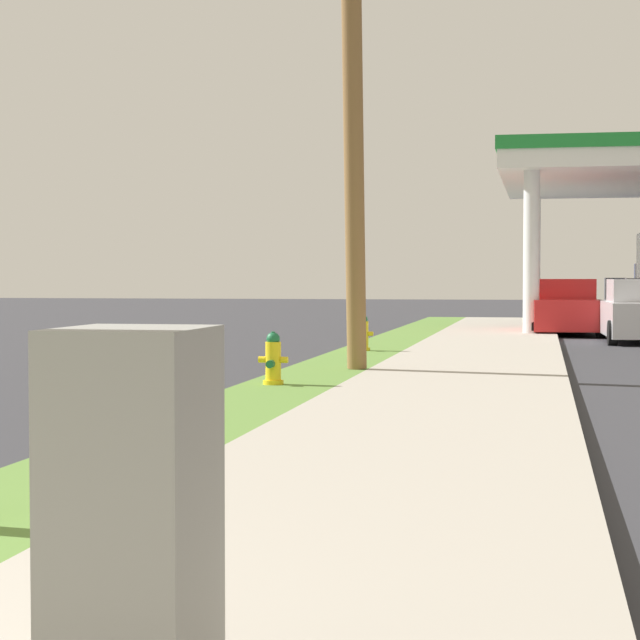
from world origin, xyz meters
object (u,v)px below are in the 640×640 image
utility_cabinet (133,523)px  utility_pole_midground (352,38)px  fire_hydrant_third (363,335)px  fire_hydrant_second (273,361)px  car_red_by_far_pump (563,309)px

utility_cabinet → utility_pole_midground: bearing=96.1°
utility_cabinet → fire_hydrant_third: bearing=96.3°
fire_hydrant_third → utility_pole_midground: (0.64, -5.35, 4.95)m
fire_hydrant_second → car_red_by_far_pump: bearing=76.3°
utility_pole_midground → utility_cabinet: (1.52, -14.14, -4.65)m
fire_hydrant_third → car_red_by_far_pump: size_ratio=0.16×
fire_hydrant_second → utility_pole_midground: size_ratio=0.07×
fire_hydrant_third → utility_pole_midground: 7.31m
utility_pole_midground → utility_cabinet: size_ratio=7.80×
fire_hydrant_third → car_red_by_far_pump: bearing=67.3°
utility_pole_midground → car_red_by_far_pump: utility_pole_midground is taller
fire_hydrant_third → utility_cabinet: size_ratio=0.56×
fire_hydrant_third → utility_cabinet: bearing=-83.7°
utility_pole_midground → car_red_by_far_pump: 16.45m
fire_hydrant_third → car_red_by_far_pump: (4.20, 10.02, 0.28)m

